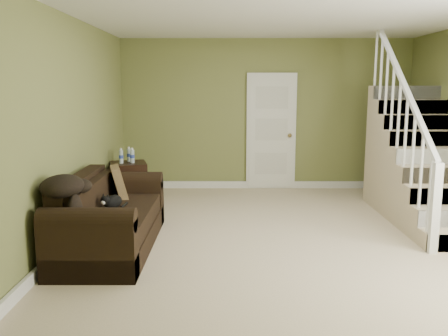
{
  "coord_description": "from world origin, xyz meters",
  "views": [
    {
      "loc": [
        -0.7,
        -5.56,
        1.8
      ],
      "look_at": [
        -0.72,
        0.39,
        0.77
      ],
      "focal_mm": 38.0,
      "sensor_mm": 36.0,
      "label": 1
    }
  ],
  "objects_px": {
    "sofa": "(108,221)",
    "banana": "(107,220)",
    "cat": "(113,202)",
    "side_table": "(129,183)"
  },
  "relations": [
    {
      "from": "cat",
      "to": "banana",
      "type": "relative_size",
      "value": 2.22
    },
    {
      "from": "banana",
      "to": "side_table",
      "type": "bearing_deg",
      "value": 59.0
    },
    {
      "from": "sofa",
      "to": "side_table",
      "type": "distance_m",
      "value": 2.03
    },
    {
      "from": "cat",
      "to": "banana",
      "type": "height_order",
      "value": "cat"
    },
    {
      "from": "cat",
      "to": "sofa",
      "type": "bearing_deg",
      "value": -134.96
    },
    {
      "from": "cat",
      "to": "side_table",
      "type": "bearing_deg",
      "value": 116.71
    },
    {
      "from": "sofa",
      "to": "cat",
      "type": "relative_size",
      "value": 4.86
    },
    {
      "from": "side_table",
      "to": "banana",
      "type": "distance_m",
      "value": 2.55
    },
    {
      "from": "sofa",
      "to": "banana",
      "type": "xyz_separation_m",
      "value": [
        0.12,
        -0.51,
        0.16
      ]
    },
    {
      "from": "side_table",
      "to": "sofa",
      "type": "bearing_deg",
      "value": -85.0
    }
  ]
}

